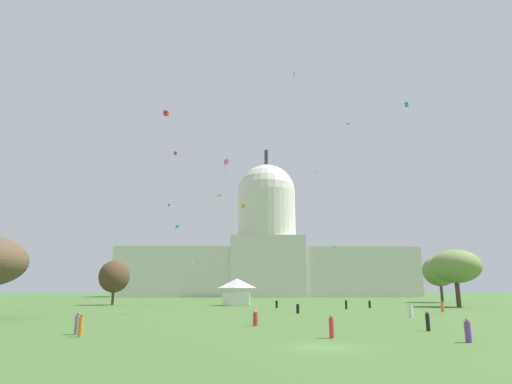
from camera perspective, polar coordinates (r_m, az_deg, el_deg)
ground_plane at (r=28.14m, az=8.80°, el=-19.60°), size 800.00×800.00×0.00m
capitol_building at (r=206.68m, az=1.43°, el=-7.89°), size 137.62×27.82×71.34m
event_tent at (r=95.58m, az=-2.55°, el=-13.05°), size 6.09×6.41×5.70m
tree_east_mid at (r=127.01m, az=23.09°, el=-9.57°), size 10.61×11.96×12.21m
tree_west_near at (r=103.26m, az=-18.21°, el=-10.56°), size 9.26×9.36×9.74m
tree_east_near at (r=96.70m, az=24.82°, el=-8.93°), size 12.43×13.10×11.23m
person_black_edge_west at (r=83.62m, az=2.74°, el=-14.58°), size 0.59×0.59×1.55m
person_black_front_center at (r=40.68m, az=21.74°, el=-15.58°), size 0.43×0.43×1.68m
person_grey_front_right at (r=37.79m, az=-22.51°, el=-15.87°), size 0.60×0.60×1.66m
person_black_lawn_far_left at (r=64.78m, az=5.55°, el=-15.10°), size 0.65×0.65×1.51m
person_red_deep_crowd at (r=33.03m, az=9.95°, el=-17.18°), size 0.45×0.45×1.65m
person_orange_mid_center at (r=74.46m, az=23.41°, el=-13.82°), size 0.67×0.67×1.55m
person_orange_mid_left at (r=35.94m, az=-22.11°, el=-16.11°), size 0.40×0.40×1.63m
person_red_front_left at (r=43.19m, az=-0.07°, el=-16.41°), size 0.62×0.62×1.48m
person_purple_lawn_far_right at (r=33.11m, az=26.19°, el=-16.19°), size 0.56×0.56×1.58m
person_black_back_right at (r=86.37m, az=14.78°, el=-14.15°), size 0.55×0.55×1.47m
person_black_back_center at (r=80.61m, az=11.82°, el=-14.33°), size 0.55×0.55×1.74m
person_white_edge_east at (r=58.06m, az=19.76°, el=-14.58°), size 0.56×0.56×1.81m
kite_turquoise_high at (r=119.44m, az=19.29°, el=10.84°), size 1.18×1.18×1.10m
kite_lime_low at (r=129.25m, az=-10.16°, el=-7.50°), size 1.71×1.39×3.55m
kite_white_low at (r=143.39m, az=-8.45°, el=-9.31°), size 0.63×0.68×0.87m
kite_yellow_low at (r=158.88m, az=-5.43°, el=-8.72°), size 1.20×1.07×4.16m
kite_cyan_high at (r=96.72m, az=5.02°, el=15.08°), size 0.33×1.07×3.53m
kite_pink_mid at (r=65.66m, az=-3.95°, el=3.96°), size 0.70×0.64×2.57m
kite_red_mid at (r=81.32m, az=-11.78°, el=10.14°), size 0.99×0.95×0.92m
kite_green_mid at (r=106.46m, az=-10.32°, el=-4.51°), size 1.08×1.05×0.91m
kite_orange_mid at (r=160.23m, az=-1.69°, el=-1.90°), size 1.25×0.40×2.74m
kite_violet_high at (r=179.88m, az=7.91°, el=2.47°), size 1.36×1.88×2.27m
kite_gold_mid at (r=96.71m, az=-4.63°, el=-0.92°), size 1.55×1.67×2.44m
kite_blue_high at (r=188.56m, az=-11.41°, el=-1.69°), size 0.80×0.73×2.12m
kite_magenta_high at (r=126.46m, az=-10.56°, el=5.07°), size 1.06×1.03×1.04m
kite_black_high at (r=149.38m, az=11.99°, el=8.62°), size 1.36×0.76×0.25m
kite_turquoise_mid at (r=185.60m, az=10.31°, el=-7.14°), size 0.94×0.92×0.77m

